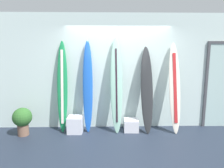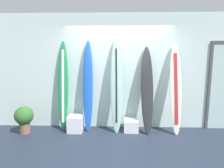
# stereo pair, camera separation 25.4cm
# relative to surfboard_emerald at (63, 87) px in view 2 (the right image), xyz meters

# --- Properties ---
(ground) EXTENTS (8.00, 8.00, 0.04)m
(ground) POSITION_rel_surfboard_emerald_xyz_m (1.33, -1.00, -1.08)
(ground) COLOR #222A39
(wall_back) EXTENTS (7.20, 0.20, 2.80)m
(wall_back) POSITION_rel_surfboard_emerald_xyz_m (1.33, 0.30, 0.34)
(wall_back) COLOR silver
(wall_back) RESTS_ON ground
(surfboard_emerald) EXTENTS (0.24, 0.34, 2.15)m
(surfboard_emerald) POSITION_rel_surfboard_emerald_xyz_m (0.00, 0.00, 0.00)
(surfboard_emerald) COLOR #1A8148
(surfboard_emerald) RESTS_ON ground
(surfboard_cobalt) EXTENTS (0.24, 0.36, 2.16)m
(surfboard_cobalt) POSITION_rel_surfboard_emerald_xyz_m (0.60, -0.02, 0.01)
(surfboard_cobalt) COLOR blue
(surfboard_cobalt) RESTS_ON ground
(surfboard_seafoam) EXTENTS (0.31, 0.46, 2.23)m
(surfboard_seafoam) POSITION_rel_surfboard_emerald_xyz_m (1.28, -0.05, 0.05)
(surfboard_seafoam) COLOR #8BBEAA
(surfboard_seafoam) RESTS_ON ground
(surfboard_charcoal) EXTENTS (0.31, 0.53, 2.02)m
(surfboard_charcoal) POSITION_rel_surfboard_emerald_xyz_m (1.99, -0.08, -0.05)
(surfboard_charcoal) COLOR #27292B
(surfboard_charcoal) RESTS_ON ground
(surfboard_ivory) EXTENTS (0.29, 0.51, 2.11)m
(surfboard_ivory) POSITION_rel_surfboard_emerald_xyz_m (2.65, -0.09, -0.00)
(surfboard_ivory) COLOR silver
(surfboard_ivory) RESTS_ON ground
(display_block_left) EXTENTS (0.35, 0.35, 0.28)m
(display_block_left) POSITION_rel_surfboard_emerald_xyz_m (1.63, -0.08, -0.92)
(display_block_left) COLOR silver
(display_block_left) RESTS_ON ground
(display_block_center) EXTENTS (0.35, 0.35, 0.38)m
(display_block_center) POSITION_rel_surfboard_emerald_xyz_m (0.30, -0.14, -0.87)
(display_block_center) COLOR silver
(display_block_center) RESTS_ON ground
(potted_plant) EXTENTS (0.43, 0.43, 0.64)m
(potted_plant) POSITION_rel_surfboard_emerald_xyz_m (-0.87, -0.28, -0.68)
(potted_plant) COLOR brown
(potted_plant) RESTS_ON ground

